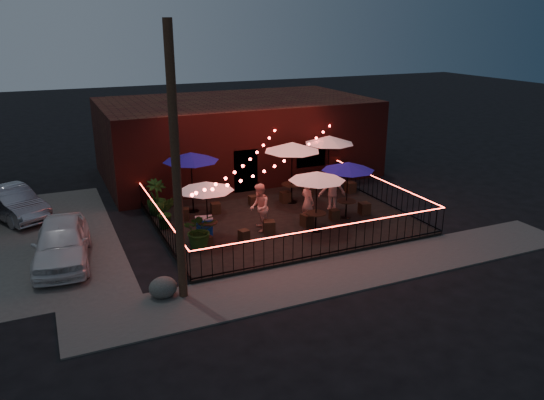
% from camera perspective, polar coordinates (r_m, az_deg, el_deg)
% --- Properties ---
extents(ground, '(110.00, 110.00, 0.00)m').
position_cam_1_polar(ground, '(20.44, 3.38, -4.14)').
color(ground, black).
rests_on(ground, ground).
extents(patio, '(10.00, 8.00, 0.15)m').
position_cam_1_polar(patio, '(22.08, 1.00, -2.14)').
color(patio, black).
rests_on(patio, ground).
extents(sidewalk, '(18.00, 2.50, 0.05)m').
position_cam_1_polar(sidewalk, '(17.87, 8.19, -7.71)').
color(sidewalk, '#423F3D').
rests_on(sidewalk, ground).
extents(brick_building, '(14.00, 8.00, 4.00)m').
position_cam_1_polar(brick_building, '(29.03, -3.88, 6.82)').
color(brick_building, '#3D1410').
rests_on(brick_building, ground).
extents(utility_pole, '(0.26, 0.26, 8.00)m').
position_cam_1_polar(utility_pole, '(15.01, -10.27, 3.29)').
color(utility_pole, '#331E15').
rests_on(utility_pole, ground).
extents(fence_front, '(10.00, 0.04, 1.04)m').
position_cam_1_polar(fence_front, '(18.57, 6.25, -4.41)').
color(fence_front, black).
rests_on(fence_front, patio).
extents(fence_left, '(0.04, 8.00, 1.04)m').
position_cam_1_polar(fence_left, '(20.40, -11.84, -2.57)').
color(fence_left, black).
rests_on(fence_left, patio).
extents(fence_right, '(0.04, 8.00, 1.04)m').
position_cam_1_polar(fence_right, '(24.32, 11.76, 0.90)').
color(fence_right, black).
rests_on(fence_right, patio).
extents(festoon_lights, '(10.02, 8.72, 1.32)m').
position_cam_1_polar(festoon_lights, '(20.68, -1.15, 3.53)').
color(festoon_lights, '#FF2928').
rests_on(festoon_lights, ground).
extents(cafe_table_0, '(2.70, 2.70, 2.27)m').
position_cam_1_polar(cafe_table_0, '(19.35, -7.11, 1.42)').
color(cafe_table_0, black).
rests_on(cafe_table_0, patio).
extents(cafe_table_1, '(2.66, 2.66, 2.61)m').
position_cam_1_polar(cafe_table_1, '(22.39, -8.73, 4.53)').
color(cafe_table_1, black).
rests_on(cafe_table_1, patio).
extents(cafe_table_2, '(2.90, 2.90, 2.41)m').
position_cam_1_polar(cafe_table_2, '(20.08, 4.86, 2.51)').
color(cafe_table_2, black).
rests_on(cafe_table_2, patio).
extents(cafe_table_3, '(2.72, 2.72, 2.77)m').
position_cam_1_polar(cafe_table_3, '(23.32, 2.18, 5.66)').
color(cafe_table_3, black).
rests_on(cafe_table_3, patio).
extents(cafe_table_4, '(2.83, 2.83, 2.39)m').
position_cam_1_polar(cafe_table_4, '(21.68, 8.19, 3.54)').
color(cafe_table_4, black).
rests_on(cafe_table_4, patio).
extents(cafe_table_5, '(2.55, 2.55, 2.64)m').
position_cam_1_polar(cafe_table_5, '(25.47, 6.16, 6.39)').
color(cafe_table_5, black).
rests_on(cafe_table_5, patio).
extents(bistro_chair_0, '(0.42, 0.42, 0.41)m').
position_cam_1_polar(bistro_chair_0, '(19.37, -7.01, -4.44)').
color(bistro_chair_0, black).
rests_on(bistro_chair_0, patio).
extents(bistro_chair_1, '(0.42, 0.42, 0.40)m').
position_cam_1_polar(bistro_chair_1, '(19.81, -3.03, -3.79)').
color(bistro_chair_1, black).
rests_on(bistro_chair_1, patio).
extents(bistro_chair_2, '(0.52, 0.52, 0.49)m').
position_cam_1_polar(bistro_chair_2, '(22.09, -9.47, -1.51)').
color(bistro_chair_2, black).
rests_on(bistro_chair_2, patio).
extents(bistro_chair_3, '(0.44, 0.44, 0.46)m').
position_cam_1_polar(bistro_chair_3, '(22.65, -6.09, -0.88)').
color(bistro_chair_3, black).
rests_on(bistro_chair_3, patio).
extents(bistro_chair_4, '(0.53, 0.53, 0.51)m').
position_cam_1_polar(bistro_chair_4, '(20.38, -0.32, -2.94)').
color(bistro_chair_4, black).
rests_on(bistro_chair_4, patio).
extents(bistro_chair_5, '(0.49, 0.49, 0.50)m').
position_cam_1_polar(bistro_chair_5, '(21.16, 3.78, -2.17)').
color(bistro_chair_5, black).
rests_on(bistro_chair_5, patio).
extents(bistro_chair_6, '(0.36, 0.36, 0.43)m').
position_cam_1_polar(bistro_chair_6, '(23.55, -2.05, -0.06)').
color(bistro_chair_6, black).
rests_on(bistro_chair_6, patio).
extents(bistro_chair_7, '(0.43, 0.43, 0.49)m').
position_cam_1_polar(bistro_chair_7, '(23.91, 1.44, 0.31)').
color(bistro_chair_7, black).
rests_on(bistro_chair_7, patio).
extents(bistro_chair_8, '(0.40, 0.40, 0.43)m').
position_cam_1_polar(bistro_chair_8, '(21.96, 6.72, -1.58)').
color(bistro_chair_8, black).
rests_on(bistro_chair_8, patio).
extents(bistro_chair_9, '(0.46, 0.46, 0.49)m').
position_cam_1_polar(bistro_chair_9, '(22.78, 9.90, -0.90)').
color(bistro_chair_9, black).
rests_on(bistro_chair_9, patio).
extents(bistro_chair_10, '(0.49, 0.49, 0.47)m').
position_cam_1_polar(bistro_chair_10, '(24.89, 3.86, 0.99)').
color(bistro_chair_10, black).
rests_on(bistro_chair_10, patio).
extents(bistro_chair_11, '(0.46, 0.46, 0.52)m').
position_cam_1_polar(bistro_chair_11, '(25.57, 8.40, 1.37)').
color(bistro_chair_11, black).
rests_on(bistro_chair_11, patio).
extents(patron_a, '(0.59, 0.72, 1.69)m').
position_cam_1_polar(patron_a, '(21.48, 3.84, -0.18)').
color(patron_a, tan).
rests_on(patron_a, patio).
extents(patron_b, '(0.96, 1.09, 1.89)m').
position_cam_1_polar(patron_b, '(20.43, -1.36, -0.84)').
color(patron_b, tan).
rests_on(patron_b, patio).
extents(patron_c, '(1.31, 0.92, 1.84)m').
position_cam_1_polar(patron_c, '(22.94, 6.49, 1.18)').
color(patron_c, tan).
rests_on(patron_c, patio).
extents(potted_shrub_a, '(1.52, 1.42, 1.38)m').
position_cam_1_polar(potted_shrub_a, '(19.13, -7.73, -3.20)').
color(potted_shrub_a, '#133510').
rests_on(potted_shrub_a, patio).
extents(potted_shrub_b, '(0.74, 0.62, 1.27)m').
position_cam_1_polar(potted_shrub_b, '(21.22, -11.32, -1.35)').
color(potted_shrub_b, '#15380D').
rests_on(potted_shrub_b, patio).
extents(potted_shrub_c, '(1.07, 1.07, 1.51)m').
position_cam_1_polar(potted_shrub_c, '(22.78, -12.33, 0.29)').
color(potted_shrub_c, '#173C0E').
rests_on(potted_shrub_c, patio).
extents(cooler, '(0.71, 0.56, 0.83)m').
position_cam_1_polar(cooler, '(20.05, -7.30, -2.96)').
color(cooler, '#0E3AA8').
rests_on(cooler, patio).
extents(boulder, '(1.00, 0.90, 0.68)m').
position_cam_1_polar(boulder, '(16.41, -11.64, -9.20)').
color(boulder, '#3F3F3A').
rests_on(boulder, ground).
extents(car_white, '(2.27, 4.58, 1.50)m').
position_cam_1_polar(car_white, '(19.51, -21.70, -4.26)').
color(car_white, white).
rests_on(car_white, ground).
extents(car_silver, '(3.13, 4.36, 1.37)m').
position_cam_1_polar(car_silver, '(24.77, -26.15, -0.29)').
color(car_silver, '#9D9DA4').
rests_on(car_silver, ground).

